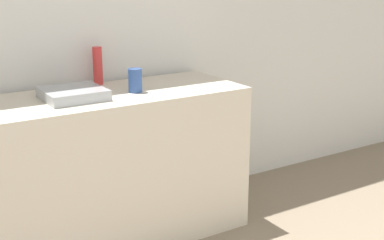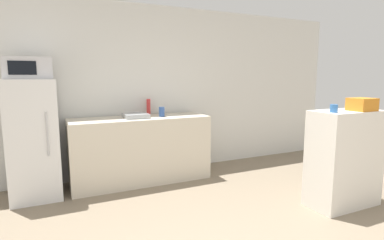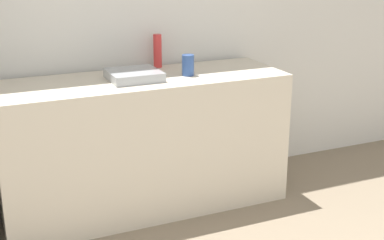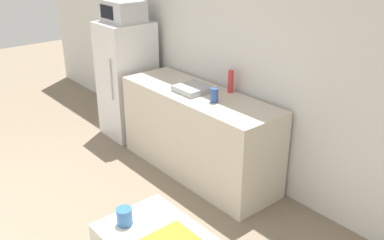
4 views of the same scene
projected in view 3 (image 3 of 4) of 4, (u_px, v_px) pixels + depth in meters
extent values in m
cube|color=silver|center=(96.00, 18.00, 3.73)|extent=(8.00, 0.06, 2.60)
cube|color=beige|center=(144.00, 143.00, 3.72)|extent=(1.96, 0.65, 0.94)
cube|color=#9EA3A8|center=(134.00, 75.00, 3.52)|extent=(0.33, 0.33, 0.06)
cylinder|color=red|center=(158.00, 51.00, 3.85)|extent=(0.06, 0.06, 0.24)
cylinder|color=#2D4C8C|center=(188.00, 65.00, 3.62)|extent=(0.08, 0.08, 0.14)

